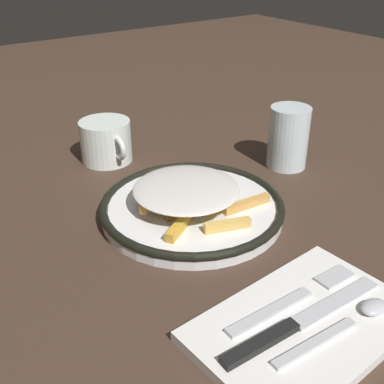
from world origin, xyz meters
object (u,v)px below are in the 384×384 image
Objects in this scene: fries_heap at (189,192)px; coffee_mug at (106,141)px; plate at (192,207)px; water_glass at (288,137)px; spoon at (352,320)px; fork at (294,299)px; knife at (292,326)px; napkin at (304,325)px.

fries_heap is 1.80× the size of coffee_mug.
water_glass is at bearing 99.75° from plate.
coffee_mug is at bearing -178.59° from spoon.
spoon is 1.36× the size of coffee_mug.
coffee_mug is at bearing -129.31° from water_glass.
plate is at bearing 173.70° from fork.
plate is at bearing 79.29° from fries_heap.
fork is at bearing -6.30° from plate.
napkin is at bearing 88.93° from knife.
fork is (-0.03, 0.01, 0.01)m from napkin.
fries_heap is 0.96× the size of knife.
knife is 0.49m from coffee_mug.
spoon is at bearing 61.02° from knife.
plate is at bearing 179.66° from spoon.
napkin is 2.05× the size of coffee_mug.
napkin is 0.49m from coffee_mug.
fries_heap is at bearing -100.71° from plate.
knife is at bearing -118.98° from spoon.
knife is at bearing -91.07° from napkin.
coffee_mug is (-0.20, -0.24, -0.02)m from water_glass.
napkin is 0.05m from spoon.
spoon reaches higher than fork.
fries_heap reaches higher than napkin.
spoon is at bearing 49.84° from napkin.
plate is at bearing 167.39° from knife.
water_glass is (-0.29, 0.28, 0.04)m from knife.
plate reaches higher than fork.
coffee_mug reaches higher than spoon.
plate is at bearing 171.62° from napkin.
knife is at bearing -44.49° from water_glass.
fries_heap is at bearing -179.27° from spoon.
napkin is 0.02m from knife.
fork is at bearing 156.35° from napkin.
fries_heap is 1.94× the size of water_glass.
napkin is 0.03m from fork.
fries_heap is at bearing 172.84° from napkin.
fork is 0.46m from coffee_mug.
napkin is (0.25, -0.04, -0.01)m from plate.
spoon is 0.39m from water_glass.
plate is 1.14× the size of napkin.
napkin is 1.30× the size of fork.
water_glass is (-0.32, 0.23, 0.04)m from spoon.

